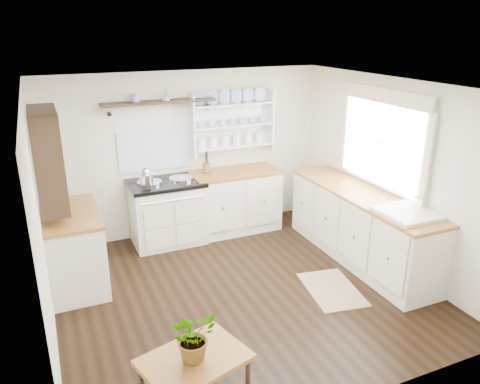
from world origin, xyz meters
The scene contains 19 objects.
floor centered at (0.00, 0.00, 0.00)m, with size 4.00×3.80×0.01m, color black.
wall_back centered at (0.00, 1.90, 1.15)m, with size 4.00×0.02×2.30m, color beige.
wall_right centered at (2.00, 0.00, 1.15)m, with size 0.02×3.80×2.30m, color beige.
wall_left centered at (-2.00, 0.00, 1.15)m, with size 0.02×3.80×2.30m, color beige.
ceiling centered at (0.00, 0.00, 2.30)m, with size 4.00×3.80×0.01m, color white.
window centered at (1.95, 0.15, 1.56)m, with size 0.08×1.55×1.22m.
aga_cooker centered at (-0.42, 1.57, 0.45)m, with size 0.99×0.69×0.92m.
back_cabinets centered at (0.60, 1.60, 0.46)m, with size 1.27×0.63×0.90m.
right_cabinets centered at (1.70, 0.10, 0.46)m, with size 0.62×2.43×0.90m.
belfast_sink centered at (1.70, -0.65, 0.80)m, with size 0.55×0.60×0.45m.
left_cabinets centered at (-1.70, 0.90, 0.46)m, with size 0.62×1.13×0.90m.
plate_rack centered at (0.65, 1.86, 1.56)m, with size 1.20×0.22×0.90m.
high_shelf centered at (-0.40, 1.78, 1.91)m, with size 1.50×0.29×0.16m.
left_shelving centered at (-1.84, 0.90, 1.55)m, with size 0.28×0.80×1.05m, color black.
kettle centered at (-0.70, 1.45, 1.04)m, with size 0.17×0.17×0.21m, color silver, non-canonical shape.
utensil_crock centered at (0.20, 1.68, 0.97)m, with size 0.11×0.11×0.13m, color brown.
center_table centered at (-1.02, -1.40, 0.39)m, with size 0.93×0.77×0.43m.
potted_plant centered at (-1.02, -1.40, 0.63)m, with size 0.36×0.31×0.40m, color #3F7233.
floor_rug centered at (0.95, -0.42, 0.01)m, with size 0.55×0.85×0.02m, color brown.
Camera 1 is at (-1.88, -4.27, 2.88)m, focal length 35.00 mm.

